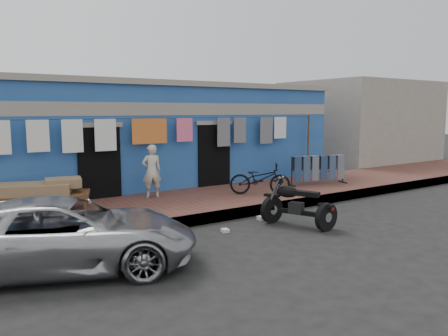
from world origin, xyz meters
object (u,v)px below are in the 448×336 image
Objects in this scene: car at (65,233)px; bicycle at (260,175)px; motorcycle at (298,203)px; jeans_rack at (318,169)px; seated_person at (152,171)px; charpoy at (43,196)px.

bicycle reaches higher than car.
motorcycle is (-0.81, -2.35, -0.26)m from bicycle.
car is 8.56m from jeans_rack.
seated_person is 0.72× the size of jeans_rack.
car is 2.51× the size of motorcycle.
motorcycle is 5.68m from charpoy.
charpoy is at bearing 14.50° from seated_person.
motorcycle is at bearing -37.27° from charpoy.
seated_person reaches higher than jeans_rack.
charpoy is (0.34, 3.28, 0.01)m from car.
car is 3.30m from charpoy.
bicycle is (2.60, -1.27, -0.17)m from seated_person.
bicycle is at bearing -11.58° from charpoy.
jeans_rack is at bearing -179.87° from seated_person.
motorcycle is 0.73× the size of charpoy.
seated_person is at bearing 3.68° from charpoy.
jeans_rack is at bearing 14.85° from motorcycle.
motorcycle is 0.87× the size of jeans_rack.
car reaches higher than motorcycle.
seated_person is 2.90m from bicycle.
seated_person is (3.07, 3.46, 0.35)m from car.
jeans_rack reaches higher than charpoy.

